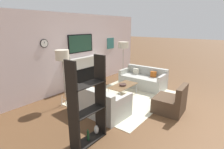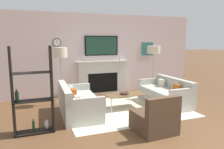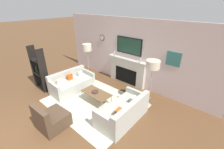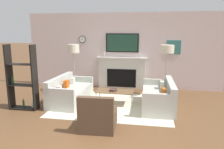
% 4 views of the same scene
% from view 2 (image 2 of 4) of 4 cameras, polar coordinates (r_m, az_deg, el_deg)
% --- Properties ---
extents(fireplace_wall, '(7.03, 0.28, 2.70)m').
position_cam_2_polar(fireplace_wall, '(7.53, -2.77, 4.22)').
color(fireplace_wall, silver).
rests_on(fireplace_wall, ground_plane).
extents(area_rug, '(3.18, 2.45, 0.01)m').
position_cam_2_polar(area_rug, '(5.93, 3.46, -9.02)').
color(area_rug, beige).
rests_on(area_rug, ground_plane).
extents(couch_left, '(0.93, 1.66, 0.76)m').
position_cam_2_polar(couch_left, '(5.46, -8.93, -7.63)').
color(couch_left, '#B4B5AC').
rests_on(couch_left, ground_plane).
extents(couch_right, '(0.84, 1.67, 0.75)m').
position_cam_2_polar(couch_right, '(6.47, 13.87, -5.16)').
color(couch_right, '#B4B5AC').
rests_on(couch_right, ground_plane).
extents(armchair, '(0.77, 0.79, 0.79)m').
position_cam_2_polar(armchair, '(4.54, 11.15, -11.52)').
color(armchair, '#4E3929').
rests_on(armchair, ground_plane).
extents(coffee_table, '(1.07, 0.53, 0.40)m').
position_cam_2_polar(coffee_table, '(5.92, 3.57, -5.38)').
color(coffee_table, brown).
rests_on(coffee_table, ground_plane).
extents(decorative_bowl, '(0.23, 0.23, 0.06)m').
position_cam_2_polar(decorative_bowl, '(5.87, 3.28, -4.90)').
color(decorative_bowl, '#473128').
rests_on(decorative_bowl, coffee_table).
extents(floor_lamp_left, '(0.38, 0.38, 1.64)m').
position_cam_2_polar(floor_lamp_left, '(6.28, -13.33, 5.41)').
color(floor_lamp_left, '#9E998E').
rests_on(floor_lamp_left, ground_plane).
extents(floor_lamp_right, '(0.42, 0.42, 1.65)m').
position_cam_2_polar(floor_lamp_right, '(7.32, 10.82, 6.22)').
color(floor_lamp_right, '#9E998E').
rests_on(floor_lamp_right, ground_plane).
extents(shelf_unit, '(0.76, 0.28, 1.73)m').
position_cam_2_polar(shelf_unit, '(4.55, -19.92, -5.04)').
color(shelf_unit, black).
rests_on(shelf_unit, ground_plane).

